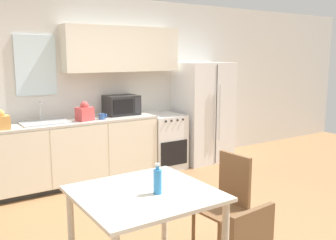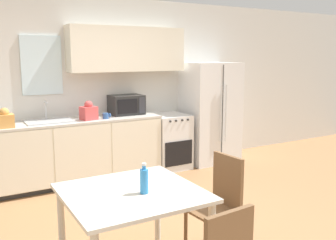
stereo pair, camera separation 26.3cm
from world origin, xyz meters
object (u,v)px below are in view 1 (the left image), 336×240
oven_range (163,141)px  dining_table (145,205)px  microwave (121,105)px  dining_chair_side (228,197)px  drink_bottle (158,181)px  refrigerator (203,112)px  coffee_mug (102,116)px

oven_range → dining_table: (-1.84, -2.63, 0.23)m
microwave → dining_chair_side: 2.77m
drink_bottle → dining_chair_side: bearing=7.8°
dining_chair_side → drink_bottle: drink_bottle is taller
oven_range → refrigerator: 0.92m
oven_range → microwave: microwave is taller
drink_bottle → dining_table: bearing=126.0°
dining_table → coffee_mug: bearing=73.8°
coffee_mug → drink_bottle: drink_bottle is taller
microwave → coffee_mug: (-0.42, -0.23, -0.11)m
microwave → drink_bottle: 3.03m
oven_range → dining_table: bearing=-125.0°
oven_range → drink_bottle: (-1.78, -2.72, 0.44)m
coffee_mug → drink_bottle: 2.68m
oven_range → refrigerator: (0.82, -0.02, 0.41)m
microwave → dining_table: bearing=-112.8°
refrigerator → microwave: 1.53m
microwave → drink_bottle: microwave is taller
microwave → dining_chair_side: microwave is taller
oven_range → coffee_mug: size_ratio=7.61×
refrigerator → coffee_mug: 1.93m
oven_range → drink_bottle: bearing=-123.2°
dining_chair_side → refrigerator: bearing=-38.6°
oven_range → dining_table: size_ratio=0.86×
microwave → drink_bottle: bearing=-111.1°
microwave → drink_bottle: size_ratio=2.08×
refrigerator → drink_bottle: refrigerator is taller
oven_range → dining_chair_side: size_ratio=0.95×
coffee_mug → drink_bottle: (-0.67, -2.59, -0.09)m
refrigerator → dining_chair_side: size_ratio=1.84×
oven_range → drink_bottle: 3.28m
microwave → dining_chair_side: size_ratio=0.54×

